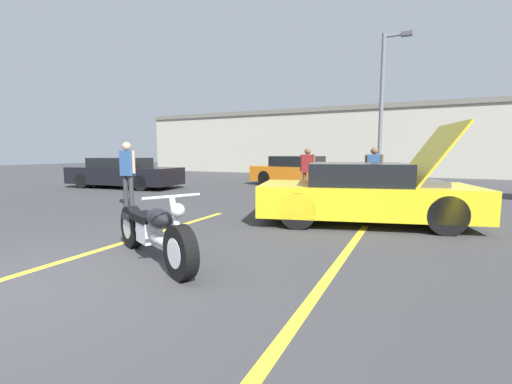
% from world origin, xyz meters
% --- Properties ---
extents(ground_plane, '(80.00, 80.00, 0.00)m').
position_xyz_m(ground_plane, '(0.00, 0.00, 0.00)').
color(ground_plane, '#38383A').
extents(parking_stripe_foreground, '(0.12, 5.79, 0.01)m').
position_xyz_m(parking_stripe_foreground, '(-0.60, 1.88, 0.00)').
color(parking_stripe_foreground, yellow).
rests_on(parking_stripe_foreground, ground).
extents(parking_stripe_middle, '(0.12, 5.79, 0.01)m').
position_xyz_m(parking_stripe_middle, '(2.72, 1.88, 0.00)').
color(parking_stripe_middle, yellow).
rests_on(parking_stripe_middle, ground).
extents(far_building, '(32.00, 4.20, 4.40)m').
position_xyz_m(far_building, '(0.00, 22.15, 2.34)').
color(far_building, '#B2AD9E').
rests_on(far_building, ground).
extents(light_pole, '(1.21, 0.28, 6.60)m').
position_xyz_m(light_pole, '(2.09, 14.32, 3.67)').
color(light_pole, slate).
rests_on(light_pole, ground).
extents(motorcycle, '(2.14, 1.23, 0.95)m').
position_xyz_m(motorcycle, '(0.46, 1.33, 0.39)').
color(motorcycle, black).
rests_on(motorcycle, ground).
extents(show_car_hood_open, '(4.49, 2.81, 2.00)m').
position_xyz_m(show_car_hood_open, '(2.65, 5.09, 0.61)').
color(show_car_hood_open, yellow).
rests_on(show_car_hood_open, ground).
extents(parked_car_left_row, '(4.84, 2.12, 1.23)m').
position_xyz_m(parked_car_left_row, '(-7.36, 8.29, 0.59)').
color(parked_car_left_row, black).
rests_on(parked_car_left_row, ground).
extents(parked_car_mid_row, '(4.49, 2.80, 1.29)m').
position_xyz_m(parked_car_mid_row, '(-1.08, 12.27, 0.62)').
color(parked_car_mid_row, orange).
rests_on(parked_car_mid_row, ground).
extents(spectator_near_motorcycle, '(0.52, 0.21, 1.59)m').
position_xyz_m(spectator_near_motorcycle, '(0.26, 8.95, 0.94)').
color(spectator_near_motorcycle, brown).
rests_on(spectator_near_motorcycle, ground).
extents(spectator_by_show_car, '(0.52, 0.21, 1.59)m').
position_xyz_m(spectator_by_show_car, '(2.43, 8.40, 0.94)').
color(spectator_by_show_car, brown).
rests_on(spectator_by_show_car, ground).
extents(spectator_midground, '(0.52, 0.23, 1.72)m').
position_xyz_m(spectator_midground, '(-3.34, 4.62, 1.02)').
color(spectator_midground, '#333338').
rests_on(spectator_midground, ground).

